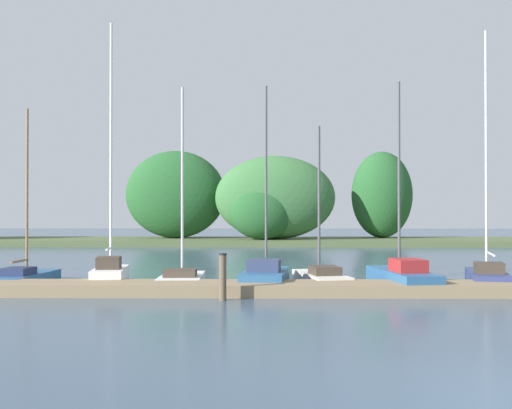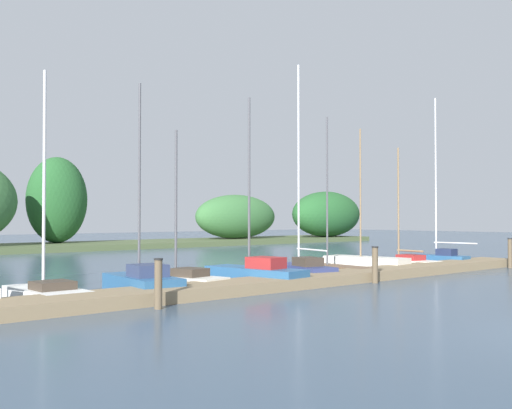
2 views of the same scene
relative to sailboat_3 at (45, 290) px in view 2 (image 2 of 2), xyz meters
The scene contains 14 objects.
dock_pier 6.37m from the sailboat_3, 19.39° to the right, with size 31.26×1.80×0.35m.
far_shore 27.09m from the sailboat_3, 71.73° to the left, with size 72.04×8.03×6.94m.
sailboat_3 is the anchor object (origin of this frame).
sailboat_4 2.78m from the sailboat_3, 10.64° to the right, with size 1.63×3.56×6.44m.
sailboat_5 4.53m from the sailboat_3, ahead, with size 1.76×3.67×5.24m.
sailboat_6 7.01m from the sailboat_3, ahead, with size 1.68×4.20×6.53m.
sailboat_7 9.81m from the sailboat_3, ahead, with size 1.77×3.54×8.26m.
sailboat_8 12.12m from the sailboat_3, ahead, with size 1.35×4.44×6.56m.
sailboat_9 14.37m from the sailboat_3, ahead, with size 1.68×4.10×6.28m.
sailboat_10 16.88m from the sailboat_3, ahead, with size 1.34×3.73×5.61m.
sailboat_11 19.22m from the sailboat_3, ahead, with size 1.15×3.41×8.18m.
mooring_piling_1 3.78m from the sailboat_3, 65.46° to the right, with size 0.23×0.23×1.28m.
mooring_piling_2 11.04m from the sailboat_3, 17.13° to the right, with size 0.24×0.24×1.30m.
mooring_piling_3 20.64m from the sailboat_3, ahead, with size 0.21×0.21×1.37m.
Camera 2 is at (-12.42, -3.97, 2.31)m, focal length 41.80 mm.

